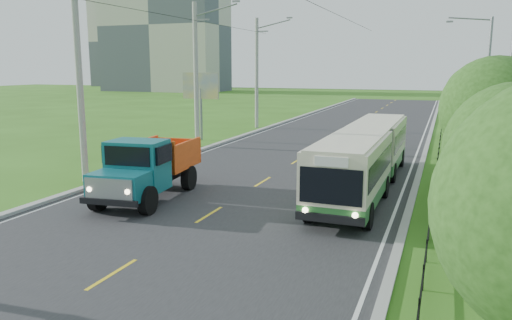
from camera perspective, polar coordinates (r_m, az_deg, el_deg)
The scene contains 25 objects.
ground at distance 14.58m, azimuth -16.08°, elevation -12.47°, with size 240.00×240.00×0.00m, color #326317.
road at distance 32.20m, azimuth 5.68°, elevation 0.51°, with size 14.00×120.00×0.02m, color #28282B.
curb_left at distance 34.75m, azimuth -5.85°, elevation 1.35°, with size 0.40×120.00×0.15m, color #9E9E99.
curb_right at distance 31.14m, azimuth 18.47°, elevation -0.26°, with size 0.30×120.00×0.10m, color #9E9E99.
edge_line_left at distance 34.51m, azimuth -5.03°, elevation 1.22°, with size 0.12×120.00×0.00m, color silver.
edge_line_right at distance 31.16m, azimuth 17.55°, elevation -0.25°, with size 0.12×120.00×0.00m, color silver.
centre_dash at distance 14.57m, azimuth -16.09°, elevation -12.39°, with size 0.12×2.20×0.00m, color yellow.
railing_right at distance 25.18m, azimuth 19.79°, elevation -2.23°, with size 0.04×40.00×0.60m, color black.
pole_near at distance 25.66m, azimuth -19.48°, elevation 8.83°, with size 3.51×0.32×10.00m.
pole_mid at distance 35.68m, azimuth -6.82°, elevation 9.67°, with size 3.51×0.32×10.00m.
pole_far at distance 46.65m, azimuth 0.12°, elevation 9.94°, with size 3.51×0.32×10.00m.
tree_third at distance 18.89m, azimuth 25.70°, elevation 4.62°, with size 3.60×3.62×6.00m.
tree_fourth at distance 24.89m, azimuth 24.56°, elevation 4.97°, with size 3.24×3.31×5.40m.
tree_fifth at distance 30.85m, azimuth 23.95°, elevation 6.41°, with size 3.48×3.52×5.80m.
tree_back at distance 36.84m, azimuth 23.49°, elevation 6.66°, with size 3.30×3.36×5.50m.
streetlight_mid at distance 24.74m, azimuth 26.64°, elevation 7.84°, with size 3.02×0.20×9.07m.
streetlight_far at distance 38.70m, azimuth 24.69°, elevation 8.58°, with size 3.02×0.20×9.07m.
planter_near at distance 17.45m, azimuth 21.13°, elevation -7.91°, with size 0.64×0.64×0.67m.
planter_mid at distance 25.19m, azimuth 21.16°, elevation -2.35°, with size 0.64×0.64×0.67m.
planter_far at distance 33.05m, azimuth 21.17°, elevation 0.59°, with size 0.64×0.64×0.67m.
billboard_left at distance 38.95m, azimuth -6.35°, elevation 7.95°, with size 3.00×0.20×5.20m.
apartment_near at distance 123.48m, azimuth -10.36°, elevation 14.76°, with size 28.00×14.00×30.00m, color #B7B2A3.
apartment_far at distance 157.82m, azimuth -13.51°, elevation 12.96°, with size 24.00×14.00×26.00m, color #B7B2A3.
bus at distance 23.57m, azimuth 12.45°, elevation 0.75°, with size 2.50×14.55×2.80m.
dump_truck at distance 21.82m, azimuth -12.27°, elevation -0.49°, with size 3.05×6.56×2.67m.
Camera 1 is at (8.27, -10.62, 5.60)m, focal length 35.00 mm.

